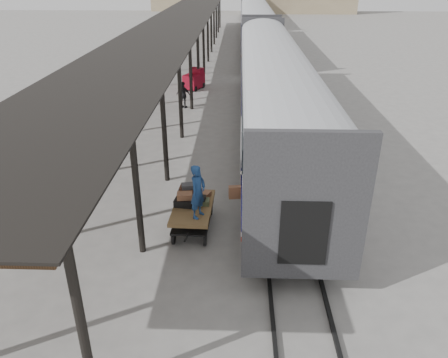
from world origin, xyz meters
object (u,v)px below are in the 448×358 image
luggage_tug (194,80)px  pedestrian (183,95)px  baggage_cart (193,211)px  porter (198,192)px

luggage_tug → pedestrian: bearing=-68.1°
pedestrian → luggage_tug: bearing=-71.6°
baggage_cart → pedestrian: size_ratio=1.51×
luggage_tug → pedestrian: pedestrian is taller
luggage_tug → porter: size_ratio=1.08×
porter → baggage_cart: bearing=47.3°
baggage_cart → luggage_tug: 18.67m
baggage_cart → luggage_tug: luggage_tug is taller
luggage_tug → pedestrian: size_ratio=1.15×
baggage_cart → pedestrian: pedestrian is taller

